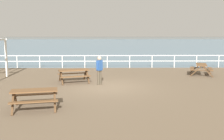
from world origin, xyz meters
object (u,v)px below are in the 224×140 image
(picnic_table_near_right, at_px, (74,73))
(picnic_table_mid_centre, at_px, (201,67))
(visitor, at_px, (99,69))
(picnic_table_near_left, at_px, (34,95))

(picnic_table_near_right, bearing_deg, picnic_table_mid_centre, -0.66)
(picnic_table_near_right, relative_size, visitor, 1.30)
(picnic_table_near_right, bearing_deg, picnic_table_near_left, -115.72)
(picnic_table_near_left, distance_m, picnic_table_mid_centre, 12.58)
(picnic_table_near_right, xyz_separation_m, visitor, (1.59, -0.81, 0.36))
(picnic_table_near_right, distance_m, picnic_table_mid_centre, 9.10)
(picnic_table_near_left, relative_size, visitor, 1.25)
(picnic_table_near_left, relative_size, picnic_table_near_right, 0.96)
(picnic_table_near_left, bearing_deg, picnic_table_near_right, 69.20)
(picnic_table_near_left, relative_size, picnic_table_mid_centre, 0.96)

